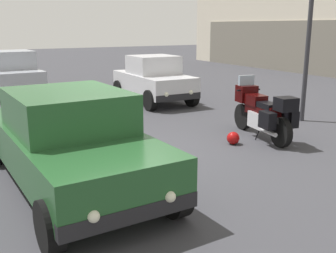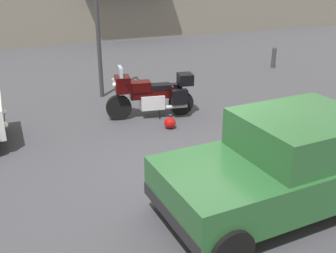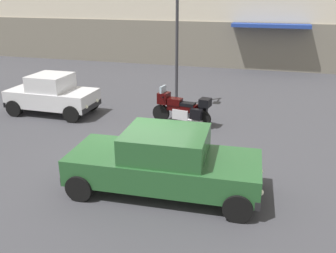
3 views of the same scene
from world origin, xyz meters
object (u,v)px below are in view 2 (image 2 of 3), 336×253
helmet (170,123)px  bollard_curbside (274,56)px  motorcycle (152,94)px  car_sedan_far (298,161)px

helmet → bollard_curbside: 7.17m
helmet → bollard_curbside: bollard_curbside is taller
helmet → bollard_curbside: (5.96, 3.97, 0.28)m
helmet → motorcycle: bearing=97.0°
motorcycle → car_sedan_far: (0.70, -4.65, 0.16)m
motorcycle → bollard_curbside: (6.07, 3.07, -0.20)m
helmet → car_sedan_far: (0.59, -3.75, 0.64)m
motorcycle → bollard_curbside: bearing=-143.2°
bollard_curbside → helmet: bearing=-146.3°
helmet → car_sedan_far: bearing=-81.1°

